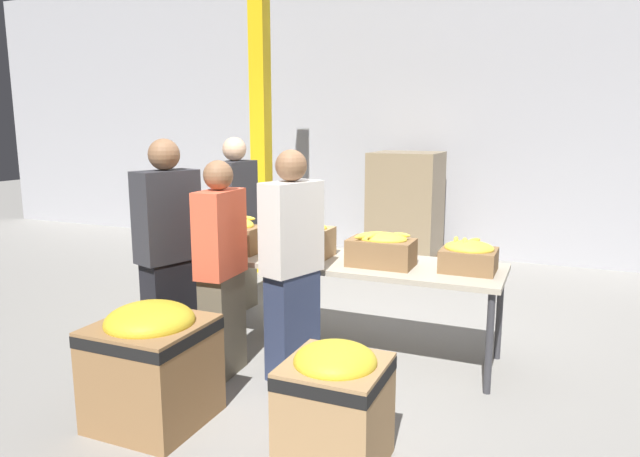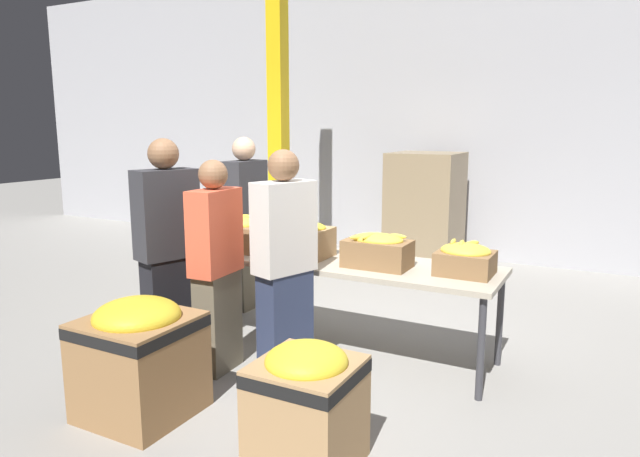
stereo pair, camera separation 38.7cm
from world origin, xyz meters
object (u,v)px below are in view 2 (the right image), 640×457
object	(u,v)px
volunteer_0	(246,224)
sorting_table	(338,266)
banana_box_2	(377,250)
banana_box_1	(303,238)
volunteer_3	(216,268)
donation_bin_0	(139,354)
donation_bin_1	(307,402)
volunteer_2	(168,252)
support_pillar	(278,107)
volunteer_1	(285,267)
banana_box_0	(236,233)
banana_box_3	(465,259)
pallet_stack_0	(425,211)

from	to	relation	value
volunteer_0	sorting_table	bearing A→B (deg)	67.86
sorting_table	banana_box_2	xyz separation A→B (m)	(0.36, -0.07, 0.18)
banana_box_1	banana_box_2	bearing A→B (deg)	-4.56
volunteer_3	donation_bin_0	distance (m)	0.85
donation_bin_1	donation_bin_0	bearing A→B (deg)	180.00
volunteer_2	donation_bin_0	xyz separation A→B (m)	(0.43, -0.76, -0.45)
banana_box_1	support_pillar	bearing A→B (deg)	126.20
banana_box_2	donation_bin_1	xyz separation A→B (m)	(0.19, -1.42, -0.52)
volunteer_1	volunteer_2	world-z (taller)	volunteer_2
support_pillar	volunteer_3	bearing A→B (deg)	-67.03
banana_box_2	volunteer_1	world-z (taller)	volunteer_1
banana_box_1	banana_box_2	size ratio (longest dim) A/B	0.94
banana_box_0	volunteer_0	world-z (taller)	volunteer_0
volunteer_0	volunteer_2	bearing A→B (deg)	12.01
banana_box_0	banana_box_3	world-z (taller)	banana_box_0
banana_box_0	banana_box_1	size ratio (longest dim) A/B	1.08
banana_box_2	volunteer_3	size ratio (longest dim) A/B	0.31
banana_box_1	donation_bin_0	distance (m)	1.59
sorting_table	banana_box_2	world-z (taller)	banana_box_2
volunteer_2	donation_bin_0	distance (m)	0.98
donation_bin_0	pallet_stack_0	distance (m)	4.54
volunteer_2	sorting_table	bearing A→B (deg)	-36.76
banana_box_2	pallet_stack_0	bearing A→B (deg)	101.14
sorting_table	volunteer_1	world-z (taller)	volunteer_1
banana_box_2	volunteer_3	xyz separation A→B (m)	(-0.98, -0.66, -0.11)
banana_box_1	banana_box_2	distance (m)	0.67
volunteer_1	volunteer_3	xyz separation A→B (m)	(-0.49, -0.15, -0.04)
banana_box_3	volunteer_1	world-z (taller)	volunteer_1
banana_box_0	banana_box_1	bearing A→B (deg)	4.85
volunteer_3	pallet_stack_0	xyz separation A→B (m)	(0.38, 3.75, -0.06)
pallet_stack_0	banana_box_0	bearing A→B (deg)	-102.44
banana_box_2	volunteer_2	world-z (taller)	volunteer_2
banana_box_1	volunteer_1	size ratio (longest dim) A/B	0.28
banana_box_0	banana_box_1	xyz separation A→B (m)	(0.62, 0.05, 0.00)
banana_box_2	support_pillar	xyz separation A→B (m)	(-2.14, 2.06, 1.12)
volunteer_1	donation_bin_0	bearing A→B (deg)	169.45
banana_box_2	support_pillar	size ratio (longest dim) A/B	0.12
donation_bin_0	volunteer_3	bearing A→B (deg)	88.93
volunteer_2	volunteer_3	size ratio (longest dim) A/B	1.09
volunteer_1	donation_bin_0	xyz separation A→B (m)	(-0.51, -0.91, -0.41)
banana_box_0	donation_bin_1	xyz separation A→B (m)	(1.48, -1.43, -0.53)
donation_bin_0	volunteer_2	bearing A→B (deg)	119.73
banana_box_1	volunteer_0	xyz separation A→B (m)	(-0.99, 0.61, -0.06)
banana_box_1	volunteer_2	size ratio (longest dim) A/B	0.27
sorting_table	support_pillar	world-z (taller)	support_pillar
pallet_stack_0	donation_bin_0	bearing A→B (deg)	-94.95
banana_box_1	support_pillar	world-z (taller)	support_pillar
sorting_table	volunteer_3	size ratio (longest dim) A/B	1.61
banana_box_1	volunteer_2	distance (m)	1.05
banana_box_0	volunteer_1	world-z (taller)	volunteer_1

